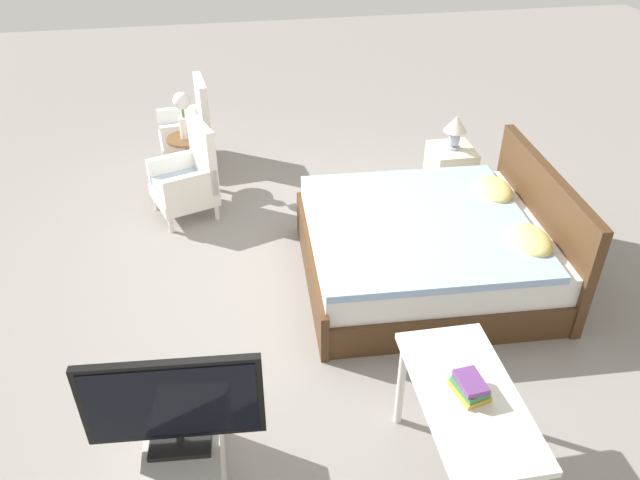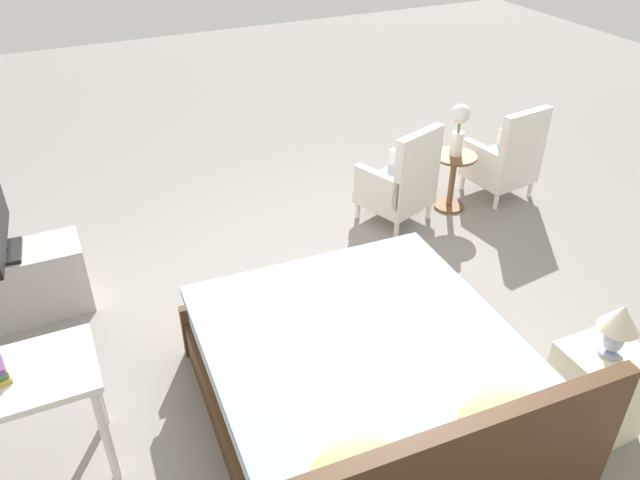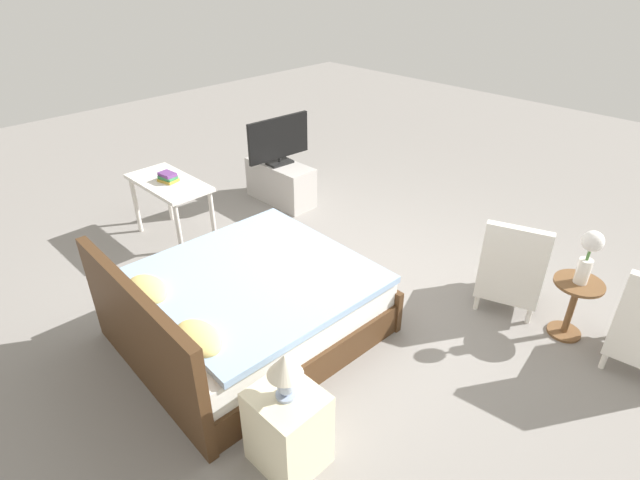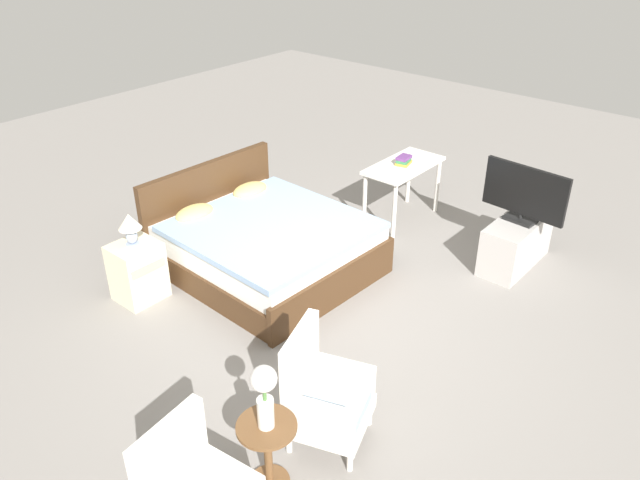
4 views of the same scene
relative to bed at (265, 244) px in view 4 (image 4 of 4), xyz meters
The scene contains 11 objects.
ground_plane 1.19m from the bed, 97.96° to the right, with size 16.00×16.00×0.00m, color gray.
bed is the anchor object (origin of this frame).
armchair_by_window_right 2.41m from the bed, 125.25° to the right, with size 0.69×0.69×0.92m.
side_table 2.78m from the bed, 134.77° to the right, with size 0.40×0.40×0.54m.
flower_vase 2.83m from the bed, 134.77° to the right, with size 0.17×0.17×0.48m.
nightstand 1.31m from the bed, 154.24° to the left, with size 0.44×0.41×0.59m.
table_lamp 1.40m from the bed, 154.22° to the left, with size 0.22×0.22×0.33m.
tv_stand 2.67m from the bed, 47.59° to the right, with size 0.96×0.40×0.53m.
tv_flatscreen 2.72m from the bed, 47.55° to the right, with size 0.22×0.90×0.60m.
vanity_desk 1.97m from the bed, 13.39° to the right, with size 1.04×0.52×0.73m.
book_stack 1.99m from the bed, 13.43° to the right, with size 0.23×0.19×0.10m.
Camera 4 is at (-3.78, -2.97, 3.54)m, focal length 35.00 mm.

